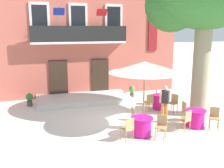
% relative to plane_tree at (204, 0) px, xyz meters
% --- Properties ---
extents(ground_plane, '(120.00, 120.00, 0.00)m').
position_rel_plane_tree_xyz_m(ground_plane, '(-3.87, 0.25, -5.39)').
color(ground_plane, silver).
extents(building_facade, '(13.00, 5.09, 7.50)m').
position_rel_plane_tree_xyz_m(building_facade, '(-4.80, 7.24, -1.64)').
color(building_facade, '#BC5B4C').
rests_on(building_facade, ground).
extents(entrance_step_platform, '(5.35, 2.50, 0.25)m').
position_rel_plane_tree_xyz_m(entrance_step_platform, '(-4.81, 4.00, -5.27)').
color(entrance_step_platform, silver).
rests_on(entrance_step_platform, ground).
extents(plane_tree, '(5.08, 4.46, 7.06)m').
position_rel_plane_tree_xyz_m(plane_tree, '(0.00, 0.00, 0.00)').
color(plane_tree, gray).
rests_on(plane_tree, ground).
extents(cafe_table_near_tree, '(0.86, 0.86, 0.76)m').
position_rel_plane_tree_xyz_m(cafe_table_near_tree, '(-3.57, -1.55, -5.00)').
color(cafe_table_near_tree, '#DB1984').
rests_on(cafe_table_near_tree, ground).
extents(cafe_chair_near_tree_0, '(0.56, 0.56, 0.91)m').
position_rel_plane_tree_xyz_m(cafe_chair_near_tree_0, '(-2.95, -1.98, -4.86)').
color(cafe_chair_near_tree_0, tan).
rests_on(cafe_chair_near_tree_0, ground).
extents(cafe_chair_near_tree_1, '(0.45, 0.45, 0.91)m').
position_rel_plane_tree_xyz_m(cafe_chair_near_tree_1, '(-3.55, -0.80, -4.86)').
color(cafe_chair_near_tree_1, tan).
rests_on(cafe_chair_near_tree_1, ground).
extents(cafe_chair_near_tree_2, '(0.50, 0.50, 0.91)m').
position_rel_plane_tree_xyz_m(cafe_chair_near_tree_2, '(-4.27, -1.85, -4.86)').
color(cafe_chair_near_tree_2, tan).
rests_on(cafe_chair_near_tree_2, ground).
extents(cafe_table_middle, '(0.86, 0.86, 0.76)m').
position_rel_plane_tree_xyz_m(cafe_table_middle, '(-1.27, 1.33, -5.00)').
color(cafe_table_middle, '#DB1984').
rests_on(cafe_table_middle, ground).
extents(cafe_chair_middle_0, '(0.45, 0.45, 0.91)m').
position_rel_plane_tree_xyz_m(cafe_chair_middle_0, '(-2.00, 1.16, -4.86)').
color(cafe_chair_middle_0, tan).
rests_on(cafe_chair_middle_0, ground).
extents(cafe_chair_middle_1, '(0.54, 0.54, 0.91)m').
position_rel_plane_tree_xyz_m(cafe_chair_middle_1, '(-0.85, 0.70, -4.86)').
color(cafe_chair_middle_1, tan).
rests_on(cafe_chair_middle_1, ground).
extents(cafe_chair_middle_2, '(0.53, 0.53, 0.91)m').
position_rel_plane_tree_xyz_m(cafe_chair_middle_2, '(-1.01, 2.04, -4.86)').
color(cafe_chair_middle_2, tan).
rests_on(cafe_chair_middle_2, ground).
extents(cafe_table_front, '(0.86, 0.86, 0.76)m').
position_rel_plane_tree_xyz_m(cafe_table_front, '(-1.01, -1.37, -5.00)').
color(cafe_table_front, '#DB1984').
rests_on(cafe_table_front, ground).
extents(cafe_chair_front_0, '(0.51, 0.51, 0.91)m').
position_rel_plane_tree_xyz_m(cafe_chair_front_0, '(-1.69, -1.69, -4.86)').
color(cafe_chair_front_0, tan).
rests_on(cafe_chair_front_0, ground).
extents(cafe_chair_front_1, '(0.56, 0.56, 0.91)m').
position_rel_plane_tree_xyz_m(cafe_chair_front_1, '(-0.35, -1.75, -4.86)').
color(cafe_chair_front_1, tan).
rests_on(cafe_chair_front_1, ground).
extents(cafe_chair_front_2, '(0.45, 0.45, 0.91)m').
position_rel_plane_tree_xyz_m(cafe_chair_front_2, '(-0.98, -0.62, -4.86)').
color(cafe_chair_front_2, tan).
rests_on(cafe_chair_front_2, ground).
extents(cafe_umbrella, '(2.90, 2.90, 2.85)m').
position_rel_plane_tree_xyz_m(cafe_umbrella, '(-3.21, -0.86, -2.78)').
color(cafe_umbrella, '#997A56').
rests_on(cafe_umbrella, ground).
extents(ground_planter_left, '(0.37, 0.37, 0.72)m').
position_rel_plane_tree_xyz_m(ground_planter_left, '(-7.83, 3.88, -4.99)').
color(ground_planter_left, '#47423D').
rests_on(ground_planter_left, ground).
extents(ground_planter_right, '(0.33, 0.33, 0.71)m').
position_rel_plane_tree_xyz_m(ground_planter_right, '(-1.78, 4.06, -5.00)').
color(ground_planter_right, '#47423D').
rests_on(ground_planter_right, ground).
extents(pedestrian_near_entrance, '(0.53, 0.40, 1.70)m').
position_rel_plane_tree_xyz_m(pedestrian_near_entrance, '(-2.01, -0.48, -4.43)').
color(pedestrian_near_entrance, gold).
rests_on(pedestrian_near_entrance, ground).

